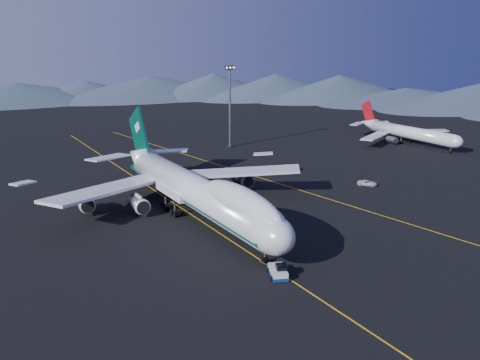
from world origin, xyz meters
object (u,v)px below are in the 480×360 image
pushback_tug (278,272)px  floodlight_mast (230,106)px  boeing_747 (195,190)px  service_van (367,183)px  second_jet (407,132)px

pushback_tug → floodlight_mast: size_ratio=0.20×
pushback_tug → boeing_747: bearing=110.3°
boeing_747 → service_van: (47.51, 0.98, -5.15)m
boeing_747 → service_van: boeing_747 is taller
pushback_tug → floodlight_mast: bearing=87.4°
pushback_tug → service_van: 58.45m
pushback_tug → floodlight_mast: 102.99m
boeing_747 → service_van: size_ratio=15.26×
boeing_747 → second_jet: boeing_747 is taller
second_jet → pushback_tug: bearing=-158.0°
service_van → floodlight_mast: size_ratio=0.18×
pushback_tug → floodlight_mast: floodlight_mast is taller
pushback_tug → second_jet: bearing=56.3°
floodlight_mast → service_van: bearing=-84.4°
pushback_tug → second_jet: second_jet is taller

